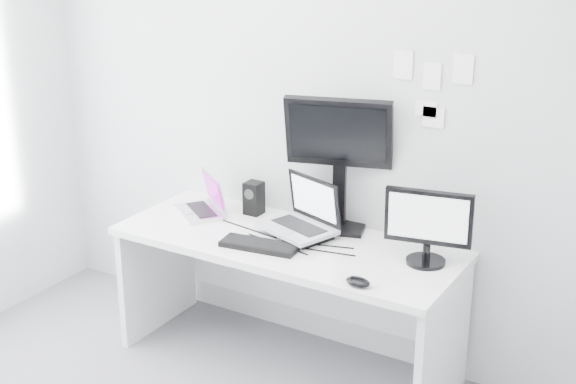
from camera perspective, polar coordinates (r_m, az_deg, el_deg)
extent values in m
plane|color=silver|center=(4.27, 2.33, 5.92)|extent=(3.60, 0.00, 3.60)
cube|color=white|center=(4.33, -0.09, -7.80)|extent=(1.80, 0.70, 0.73)
cube|color=silver|center=(4.51, -6.25, -0.12)|extent=(0.38, 0.37, 0.23)
cube|color=black|center=(4.49, -2.40, -0.42)|extent=(0.11, 0.11, 0.18)
cube|color=#ADAFB3|center=(4.17, 0.62, -1.12)|extent=(0.45, 0.40, 0.31)
cube|color=black|center=(4.19, 3.58, 2.08)|extent=(0.58, 0.34, 0.74)
cube|color=black|center=(3.90, 9.75, -2.38)|extent=(0.45, 0.27, 0.38)
cube|color=black|center=(4.08, -2.00, -3.75)|extent=(0.41, 0.19, 0.03)
ellipsoid|color=black|center=(3.70, 4.92, -6.27)|extent=(0.13, 0.09, 0.04)
cube|color=white|center=(4.02, 8.05, 8.80)|extent=(0.10, 0.00, 0.14)
cube|color=white|center=(3.97, 10.03, 7.98)|extent=(0.09, 0.00, 0.13)
cube|color=white|center=(3.91, 12.14, 8.41)|extent=(0.10, 0.00, 0.14)
cube|color=white|center=(4.01, 9.63, 5.77)|extent=(0.11, 0.00, 0.08)
cube|color=white|center=(4.01, 10.13, 5.17)|extent=(0.11, 0.00, 0.10)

